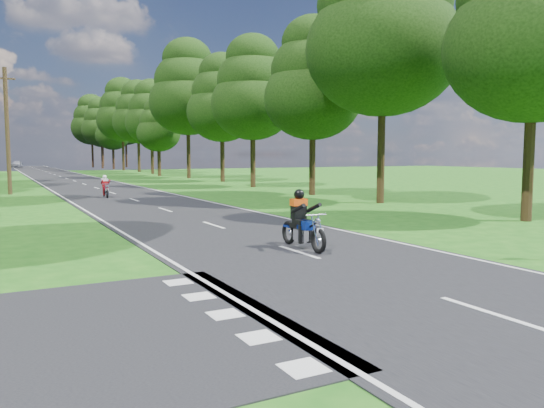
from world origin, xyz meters
TOP-DOWN VIEW (x-y plane):
  - ground at (0.00, 0.00)m, footprint 160.00×160.00m
  - main_road at (0.00, 50.00)m, footprint 7.00×140.00m
  - road_markings at (-0.14, 48.13)m, footprint 7.40×140.00m
  - treeline at (1.43, 60.06)m, footprint 40.00×115.35m
  - telegraph_pole at (-6.00, 28.00)m, footprint 1.20×0.26m
  - rider_near_blue at (0.36, 2.39)m, footprint 0.68×1.94m
  - rider_far_red at (-1.06, 22.66)m, footprint 0.61×1.61m
  - distant_car at (-2.60, 104.02)m, footprint 2.64×4.29m

SIDE VIEW (x-z plane):
  - ground at x=0.00m, z-range 0.00..0.00m
  - main_road at x=0.00m, z-range 0.00..0.02m
  - road_markings at x=-0.14m, z-range 0.02..0.03m
  - rider_far_red at x=-1.06m, z-range 0.02..1.34m
  - distant_car at x=-2.60m, z-range 0.02..1.38m
  - rider_near_blue at x=0.36m, z-range 0.02..1.62m
  - telegraph_pole at x=-6.00m, z-range 0.07..8.07m
  - treeline at x=1.43m, z-range 0.86..15.65m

